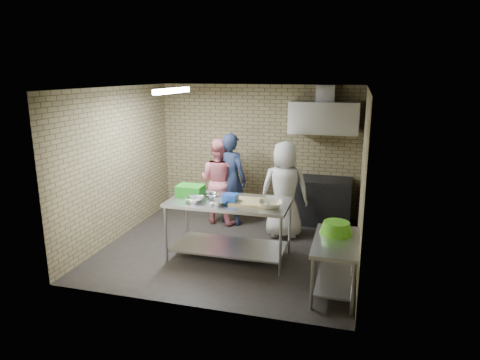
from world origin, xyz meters
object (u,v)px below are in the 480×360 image
(prep_table, at_px, (229,229))
(blue_tub, at_px, (230,198))
(green_basin, at_px, (336,228))
(woman_pink, at_px, (219,181))
(green_crate, at_px, (191,190))
(side_counter, at_px, (335,266))
(bottle_green, at_px, (348,121))
(woman_white, at_px, (285,190))
(bottle_red, at_px, (327,120))
(stove, at_px, (320,201))
(man_navy, at_px, (231,179))

(prep_table, distance_m, blue_tub, 0.56)
(green_basin, bearing_deg, woman_pink, 139.79)
(prep_table, bearing_deg, green_crate, 170.27)
(side_counter, distance_m, green_crate, 2.63)
(blue_tub, distance_m, bottle_green, 3.08)
(woman_white, bearing_deg, green_crate, 27.53)
(woman_pink, bearing_deg, woman_white, 175.41)
(prep_table, height_order, woman_pink, woman_pink)
(bottle_green, bearing_deg, green_crate, -137.85)
(green_crate, bearing_deg, prep_table, -9.73)
(bottle_red, distance_m, bottle_green, 0.40)
(stove, height_order, bottle_red, bottle_red)
(side_counter, bearing_deg, woman_pink, 136.69)
(green_basin, relative_size, woman_pink, 0.27)
(green_basin, height_order, woman_pink, woman_pink)
(green_crate, height_order, woman_pink, woman_pink)
(stove, distance_m, man_navy, 1.83)
(stove, height_order, man_navy, man_navy)
(bottle_green, bearing_deg, blue_tub, -124.66)
(bottle_green, height_order, woman_white, bottle_green)
(bottle_green, bearing_deg, man_navy, -160.87)
(side_counter, distance_m, man_navy, 3.15)
(bottle_red, relative_size, bottle_green, 1.20)
(blue_tub, relative_size, green_basin, 0.46)
(green_basin, distance_m, woman_white, 1.89)
(blue_tub, xyz_separation_m, green_basin, (1.64, -0.34, -0.20))
(stove, bearing_deg, green_crate, -135.27)
(green_crate, bearing_deg, stove, 44.73)
(stove, relative_size, woman_pink, 0.71)
(green_crate, relative_size, blue_tub, 2.00)
(green_basin, relative_size, woman_white, 0.26)
(blue_tub, bearing_deg, man_navy, 106.31)
(side_counter, relative_size, green_basin, 2.61)
(side_counter, xyz_separation_m, woman_pink, (-2.39, 2.26, 0.47))
(side_counter, bearing_deg, woman_white, 118.78)
(green_basin, bearing_deg, green_crate, 166.87)
(blue_tub, xyz_separation_m, woman_pink, (-0.73, 1.67, -0.18))
(green_basin, height_order, woman_white, woman_white)
(side_counter, height_order, blue_tub, blue_tub)
(blue_tub, distance_m, green_basin, 1.69)
(woman_pink, bearing_deg, bottle_red, -148.12)
(stove, height_order, bottle_green, bottle_green)
(woman_white, bearing_deg, bottle_green, -141.38)
(bottle_green, relative_size, man_navy, 0.08)
(green_basin, distance_m, man_navy, 2.92)
(prep_table, xyz_separation_m, green_basin, (1.69, -0.44, 0.35))
(green_basin, height_order, man_navy, man_navy)
(green_basin, distance_m, bottle_red, 3.01)
(side_counter, bearing_deg, stove, 99.29)
(prep_table, xyz_separation_m, blue_tub, (0.05, -0.10, 0.55))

